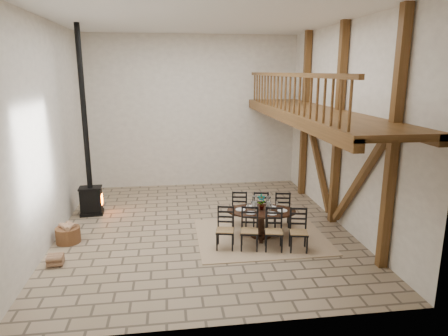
{
  "coord_description": "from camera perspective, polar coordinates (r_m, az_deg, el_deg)",
  "views": [
    {
      "loc": [
        -0.77,
        -9.37,
        3.83
      ],
      "look_at": [
        0.57,
        0.4,
        1.43
      ],
      "focal_mm": 32.0,
      "sensor_mm": 36.0,
      "label": 1
    }
  ],
  "objects": [
    {
      "name": "wood_stove",
      "position": [
        11.3,
        -18.72,
        -0.82
      ],
      "size": [
        0.63,
        0.5,
        5.0
      ],
      "rotation": [
        0.0,
        0.0,
        0.07
      ],
      "color": "black",
      "rests_on": "ground"
    },
    {
      "name": "dining_table",
      "position": [
        9.46,
        5.32,
        -7.95
      ],
      "size": [
        2.06,
        2.11,
        1.04
      ],
      "rotation": [
        0.0,
        0.0,
        -0.21
      ],
      "color": "black",
      "rests_on": "ground"
    },
    {
      "name": "log_basket",
      "position": [
        9.93,
        -21.39,
        -8.8
      ],
      "size": [
        0.55,
        0.55,
        0.45
      ],
      "rotation": [
        0.0,
        0.0,
        0.16
      ],
      "color": "brown",
      "rests_on": "ground"
    },
    {
      "name": "rug",
      "position": [
        9.66,
        5.27,
        -9.68
      ],
      "size": [
        3.0,
        2.5,
        0.02
      ],
      "primitive_type": "cube",
      "color": "tan",
      "rests_on": "ground"
    },
    {
      "name": "log_stack",
      "position": [
        8.98,
        -22.95,
        -11.99
      ],
      "size": [
        0.33,
        0.34,
        0.21
      ],
      "rotation": [
        0.0,
        0.0,
        0.08
      ],
      "color": "#9B7656",
      "rests_on": "ground"
    },
    {
      "name": "ground",
      "position": [
        10.15,
        -2.93,
        -8.53
      ],
      "size": [
        8.0,
        8.0,
        0.0
      ],
      "primitive_type": "plane",
      "color": "gray",
      "rests_on": "ground"
    },
    {
      "name": "room_shell",
      "position": [
        9.6,
        4.02,
        8.76
      ],
      "size": [
        7.02,
        8.02,
        5.01
      ],
      "color": "silver",
      "rests_on": "ground"
    }
  ]
}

